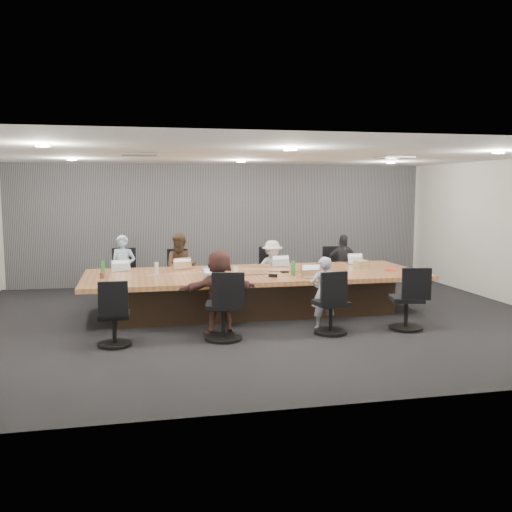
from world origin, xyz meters
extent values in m
cube|color=black|center=(0.00, 0.00, 0.00)|extent=(10.00, 8.00, 0.00)
cube|color=white|center=(0.00, 0.00, 2.80)|extent=(10.00, 8.00, 0.00)
cube|color=beige|center=(0.00, 4.00, 1.40)|extent=(10.00, 0.00, 2.80)
cube|color=beige|center=(0.00, -4.00, 1.40)|extent=(10.00, 0.00, 2.80)
cube|color=slate|center=(0.00, 3.92, 1.40)|extent=(9.80, 0.04, 2.80)
cube|color=#2F2015|center=(0.00, 0.50, 0.33)|extent=(4.80, 1.40, 0.66)
cube|color=#AC6B3D|center=(0.00, 0.50, 0.70)|extent=(6.00, 2.20, 0.08)
imported|color=#93B3CD|center=(-2.33, 1.85, 0.67)|extent=(0.56, 0.44, 1.35)
cube|color=#B2B2B7|center=(-2.33, 1.30, 0.75)|extent=(0.37, 0.29, 0.02)
imported|color=#433122|center=(-1.20, 1.85, 0.68)|extent=(0.74, 0.62, 1.35)
cube|color=#8C6647|center=(-1.20, 1.30, 0.75)|extent=(0.39, 0.31, 0.02)
imported|color=silver|center=(0.66, 1.85, 0.59)|extent=(0.81, 0.52, 1.18)
cube|color=#B2B2B7|center=(0.66, 1.30, 0.75)|extent=(0.36, 0.26, 0.02)
imported|color=#24242A|center=(2.18, 1.85, 0.64)|extent=(0.78, 0.40, 1.28)
cube|color=#B2B2B7|center=(2.18, 1.30, 0.75)|extent=(0.31, 0.22, 0.02)
imported|color=#512F2C|center=(-0.85, -0.85, 0.66)|extent=(1.26, 0.53, 1.32)
cube|color=#B2B2B7|center=(-0.85, -0.30, 0.75)|extent=(0.33, 0.23, 0.02)
imported|color=#A2A5B9|center=(0.84, -0.85, 0.58)|extent=(0.43, 0.28, 1.16)
cube|color=#8C6647|center=(0.84, -0.30, 0.75)|extent=(0.37, 0.26, 0.02)
cylinder|color=#2C7D33|center=(-2.65, 0.69, 0.87)|extent=(0.08, 0.08, 0.26)
cylinder|color=#2C7D33|center=(0.57, 0.02, 0.87)|extent=(0.08, 0.08, 0.25)
cylinder|color=silver|center=(-1.74, 0.58, 0.85)|extent=(0.08, 0.08, 0.23)
cylinder|color=white|center=(-0.34, 0.58, 0.79)|extent=(0.10, 0.10, 0.10)
cylinder|color=white|center=(1.35, 0.49, 0.79)|extent=(0.10, 0.10, 0.10)
cylinder|color=brown|center=(-2.65, 0.38, 0.79)|extent=(0.11, 0.11, 0.10)
cube|color=black|center=(-0.37, 0.10, 0.75)|extent=(0.17, 0.14, 0.03)
cube|color=black|center=(0.52, 0.38, 0.75)|extent=(0.14, 0.10, 0.03)
cube|color=black|center=(0.18, -0.11, 0.77)|extent=(0.15, 0.09, 0.06)
cube|color=tan|center=(2.08, 0.63, 0.81)|extent=(0.32, 0.28, 0.15)
cube|color=#DC4534|center=(2.47, 0.14, 0.76)|extent=(0.22, 0.20, 0.04)
camera|label=1|loc=(-2.14, -9.40, 2.25)|focal=40.00mm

